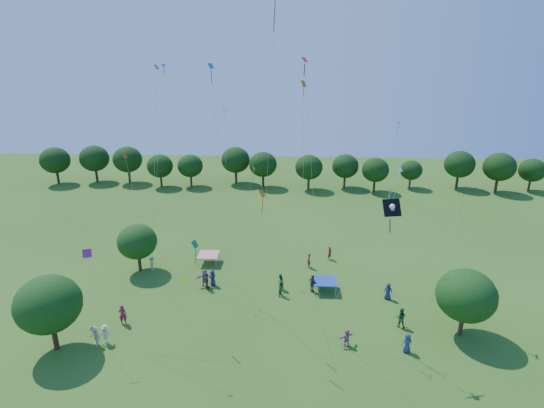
{
  "coord_description": "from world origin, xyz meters",
  "views": [
    {
      "loc": [
        1.62,
        -16.87,
        21.66
      ],
      "look_at": [
        0.0,
        14.0,
        11.0
      ],
      "focal_mm": 28.0,
      "sensor_mm": 36.0,
      "label": 1
    }
  ],
  "objects_px": {
    "near_tree_north": "(137,242)",
    "pirate_kite": "(391,209)",
    "tent_blue": "(325,281)",
    "near_tree_east": "(466,295)",
    "near_tree_west": "(48,304)",
    "tent_red_stripe": "(208,255)",
    "red_high_kite": "(272,48)"
  },
  "relations": [
    {
      "from": "near_tree_north",
      "to": "tent_blue",
      "type": "bearing_deg",
      "value": -9.05
    },
    {
      "from": "near_tree_north",
      "to": "red_high_kite",
      "type": "distance_m",
      "value": 24.11
    },
    {
      "from": "red_high_kite",
      "to": "pirate_kite",
      "type": "bearing_deg",
      "value": -42.14
    },
    {
      "from": "near_tree_north",
      "to": "red_high_kite",
      "type": "bearing_deg",
      "value": -13.68
    },
    {
      "from": "tent_red_stripe",
      "to": "red_high_kite",
      "type": "xyz_separation_m",
      "value": [
        7.4,
        -5.65,
        21.38
      ]
    },
    {
      "from": "near_tree_north",
      "to": "tent_red_stripe",
      "type": "bearing_deg",
      "value": 16.94
    },
    {
      "from": "near_tree_west",
      "to": "pirate_kite",
      "type": "bearing_deg",
      "value": 3.67
    },
    {
      "from": "pirate_kite",
      "to": "tent_red_stripe",
      "type": "bearing_deg",
      "value": 139.96
    },
    {
      "from": "tent_red_stripe",
      "to": "tent_blue",
      "type": "relative_size",
      "value": 1.0
    },
    {
      "from": "near_tree_north",
      "to": "pirate_kite",
      "type": "height_order",
      "value": "pirate_kite"
    },
    {
      "from": "near_tree_east",
      "to": "tent_blue",
      "type": "xyz_separation_m",
      "value": [
        -10.72,
        6.48,
        -2.67
      ]
    },
    {
      "from": "tent_blue",
      "to": "pirate_kite",
      "type": "xyz_separation_m",
      "value": [
        3.67,
        -8.35,
        10.52
      ]
    },
    {
      "from": "near_tree_east",
      "to": "pirate_kite",
      "type": "relative_size",
      "value": 0.53
    },
    {
      "from": "pirate_kite",
      "to": "red_high_kite",
      "type": "height_order",
      "value": "red_high_kite"
    },
    {
      "from": "near_tree_west",
      "to": "near_tree_east",
      "type": "xyz_separation_m",
      "value": [
        32.34,
        3.49,
        -0.33
      ]
    },
    {
      "from": "tent_blue",
      "to": "near_tree_east",
      "type": "bearing_deg",
      "value": -31.16
    },
    {
      "from": "near_tree_north",
      "to": "red_high_kite",
      "type": "height_order",
      "value": "red_high_kite"
    },
    {
      "from": "near_tree_west",
      "to": "tent_blue",
      "type": "height_order",
      "value": "near_tree_west"
    },
    {
      "from": "near_tree_east",
      "to": "tent_red_stripe",
      "type": "distance_m",
      "value": 26.17
    },
    {
      "from": "near_tree_west",
      "to": "red_high_kite",
      "type": "height_order",
      "value": "red_high_kite"
    },
    {
      "from": "near_tree_west",
      "to": "tent_red_stripe",
      "type": "xyz_separation_m",
      "value": [
        9.1,
        15.23,
        -2.99
      ]
    },
    {
      "from": "near_tree_west",
      "to": "tent_red_stripe",
      "type": "distance_m",
      "value": 17.99
    },
    {
      "from": "near_tree_west",
      "to": "pirate_kite",
      "type": "xyz_separation_m",
      "value": [
        25.29,
        1.62,
        7.53
      ]
    },
    {
      "from": "tent_red_stripe",
      "to": "pirate_kite",
      "type": "bearing_deg",
      "value": -40.04
    },
    {
      "from": "tent_red_stripe",
      "to": "pirate_kite",
      "type": "height_order",
      "value": "pirate_kite"
    },
    {
      "from": "tent_blue",
      "to": "red_high_kite",
      "type": "xyz_separation_m",
      "value": [
        -5.12,
        -0.4,
        21.38
      ]
    },
    {
      "from": "near_tree_west",
      "to": "near_tree_east",
      "type": "bearing_deg",
      "value": 6.16
    },
    {
      "from": "near_tree_east",
      "to": "tent_red_stripe",
      "type": "xyz_separation_m",
      "value": [
        -23.24,
        11.74,
        -2.67
      ]
    },
    {
      "from": "near_tree_north",
      "to": "pirate_kite",
      "type": "xyz_separation_m",
      "value": [
        23.21,
        -11.47,
        8.14
      ]
    },
    {
      "from": "near_tree_north",
      "to": "near_tree_west",
      "type": "bearing_deg",
      "value": -99.02
    },
    {
      "from": "tent_red_stripe",
      "to": "tent_blue",
      "type": "xyz_separation_m",
      "value": [
        12.52,
        -5.25,
        0.0
      ]
    },
    {
      "from": "tent_blue",
      "to": "red_high_kite",
      "type": "bearing_deg",
      "value": -175.55
    }
  ]
}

